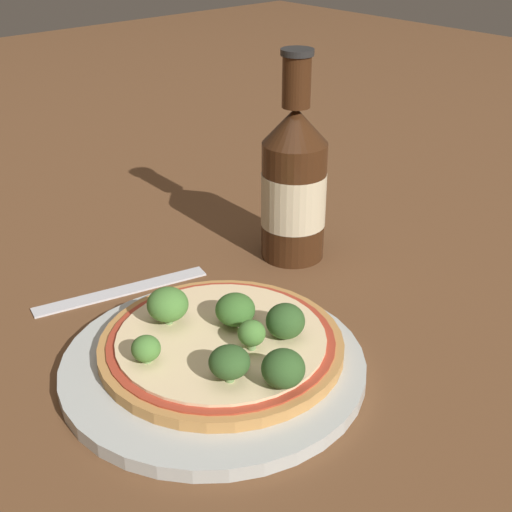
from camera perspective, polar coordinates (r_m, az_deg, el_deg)
ground_plane at (r=0.60m, az=-4.26°, el=-9.23°), size 3.00×3.00×0.00m
plate at (r=0.59m, az=-3.42°, el=-8.74°), size 0.25×0.25×0.01m
pizza at (r=0.59m, az=-2.54°, el=-7.19°), size 0.20×0.20×0.01m
broccoli_floret_0 at (r=0.53m, az=2.19°, el=-8.99°), size 0.03×0.03×0.03m
broccoli_floret_1 at (r=0.60m, az=-7.32°, el=-3.97°), size 0.04×0.04×0.03m
broccoli_floret_2 at (r=0.56m, az=-8.79°, el=-7.35°), size 0.02×0.02×0.02m
broccoli_floret_3 at (r=0.57m, az=-0.36°, el=-6.22°), size 0.02×0.02×0.03m
broccoli_floret_4 at (r=0.59m, az=2.37°, el=-5.23°), size 0.03×0.03×0.03m
broccoli_floret_5 at (r=0.53m, az=-2.14°, el=-8.50°), size 0.03×0.03×0.03m
broccoli_floret_6 at (r=0.60m, az=-1.67°, el=-4.32°), size 0.03×0.03×0.03m
beer_bottle at (r=0.74m, az=3.05°, el=5.79°), size 0.07×0.07×0.22m
fork at (r=0.72m, az=-10.68°, el=-2.71°), size 0.06×0.17×0.00m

